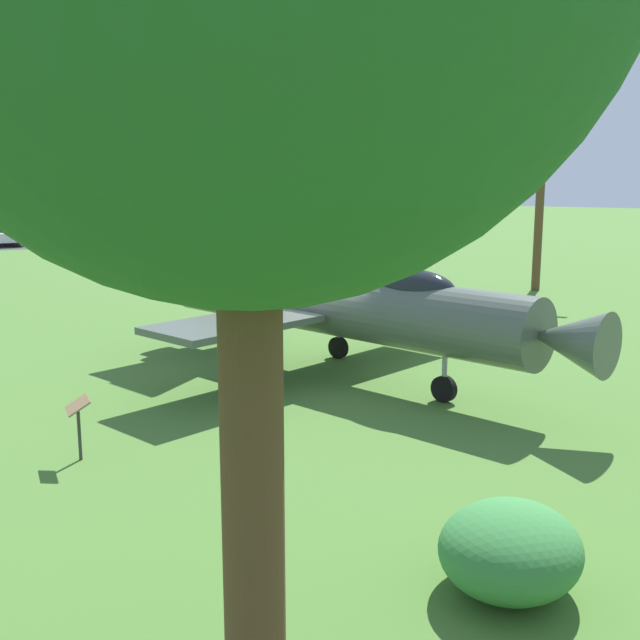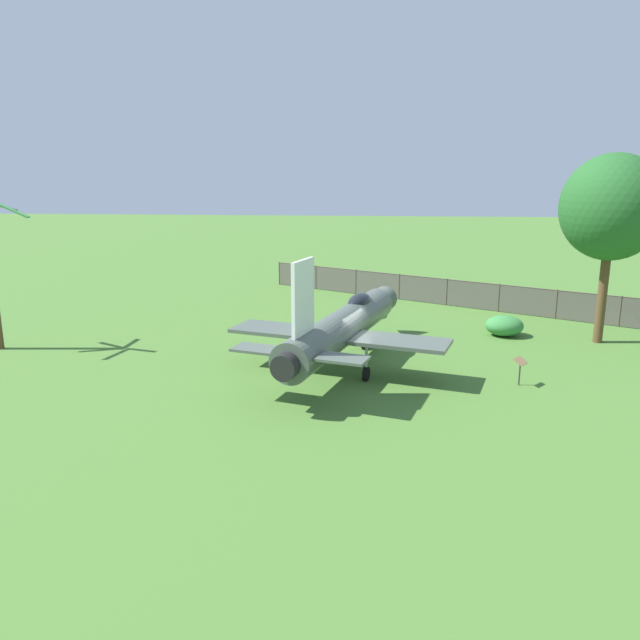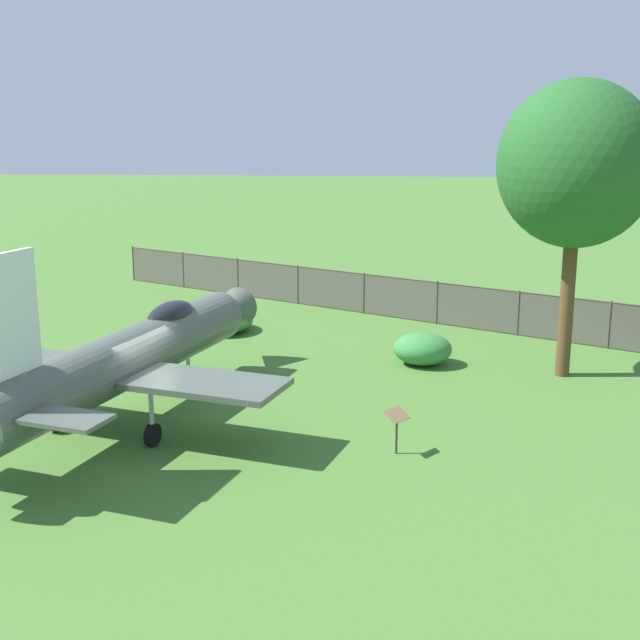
{
  "view_description": "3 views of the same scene",
  "coord_description": "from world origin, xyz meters",
  "px_view_note": "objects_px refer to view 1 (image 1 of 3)",
  "views": [
    {
      "loc": [
        17.11,
        8.33,
        5.1
      ],
      "look_at": [
        5.09,
        2.23,
        2.5
      ],
      "focal_mm": 43.51,
      "sensor_mm": 36.0,
      "label": 1
    },
    {
      "loc": [
        1.47,
        -25.66,
        8.37
      ],
      "look_at": [
        -0.91,
        -0.38,
        2.28
      ],
      "focal_mm": 34.36,
      "sensor_mm": 36.0,
      "label": 2
    },
    {
      "loc": [
        7.01,
        -21.25,
        8.18
      ],
      "look_at": [
        5.09,
        2.23,
        2.5
      ],
      "focal_mm": 47.33,
      "sensor_mm": 36.0,
      "label": 3
    }
  ],
  "objects_px": {
    "info_plaque": "(78,414)",
    "display_jet": "(343,303)",
    "parked_car_red": "(181,228)",
    "parked_car_yellow": "(72,232)",
    "shrub_by_tree": "(510,549)",
    "palm_tree": "(540,198)",
    "parked_car_white": "(8,234)",
    "parked_car_black": "(124,230)"
  },
  "relations": [
    {
      "from": "shrub_by_tree",
      "to": "parked_car_black",
      "type": "distance_m",
      "value": 51.66
    },
    {
      "from": "parked_car_black",
      "to": "parked_car_white",
      "type": "bearing_deg",
      "value": 91.53
    },
    {
      "from": "palm_tree",
      "to": "display_jet",
      "type": "bearing_deg",
      "value": -4.28
    },
    {
      "from": "parked_car_red",
      "to": "parked_car_black",
      "type": "bearing_deg",
      "value": 94.02
    },
    {
      "from": "parked_car_white",
      "to": "shrub_by_tree",
      "type": "bearing_deg",
      "value": 3.64
    },
    {
      "from": "parked_car_yellow",
      "to": "shrub_by_tree",
      "type": "bearing_deg",
      "value": 1.88
    },
    {
      "from": "info_plaque",
      "to": "display_jet",
      "type": "bearing_deg",
      "value": 166.01
    },
    {
      "from": "palm_tree",
      "to": "parked_car_red",
      "type": "bearing_deg",
      "value": -115.57
    },
    {
      "from": "parked_car_red",
      "to": "parked_car_yellow",
      "type": "bearing_deg",
      "value": 92.67
    },
    {
      "from": "shrub_by_tree",
      "to": "parked_car_white",
      "type": "relative_size",
      "value": 0.41
    },
    {
      "from": "parked_car_red",
      "to": "info_plaque",
      "type": "bearing_deg",
      "value": 168.01
    },
    {
      "from": "parked_car_yellow",
      "to": "parked_car_black",
      "type": "bearing_deg",
      "value": 89.62
    },
    {
      "from": "parked_car_red",
      "to": "palm_tree",
      "type": "bearing_deg",
      "value": -162.29
    },
    {
      "from": "parked_car_black",
      "to": "parked_car_yellow",
      "type": "height_order",
      "value": "parked_car_yellow"
    },
    {
      "from": "parked_car_yellow",
      "to": "parked_car_white",
      "type": "distance_m",
      "value": 4.29
    },
    {
      "from": "shrub_by_tree",
      "to": "parked_car_yellow",
      "type": "relative_size",
      "value": 0.42
    },
    {
      "from": "palm_tree",
      "to": "info_plaque",
      "type": "relative_size",
      "value": 6.48
    },
    {
      "from": "shrub_by_tree",
      "to": "parked_car_black",
      "type": "height_order",
      "value": "parked_car_black"
    },
    {
      "from": "info_plaque",
      "to": "parked_car_white",
      "type": "distance_m",
      "value": 44.98
    },
    {
      "from": "display_jet",
      "to": "parked_car_white",
      "type": "xyz_separation_m",
      "value": [
        -21.69,
        -36.25,
        -1.11
      ]
    },
    {
      "from": "shrub_by_tree",
      "to": "parked_car_yellow",
      "type": "bearing_deg",
      "value": -129.91
    },
    {
      "from": "parked_car_red",
      "to": "parked_car_yellow",
      "type": "height_order",
      "value": "parked_car_yellow"
    },
    {
      "from": "shrub_by_tree",
      "to": "parked_car_red",
      "type": "relative_size",
      "value": 0.46
    },
    {
      "from": "info_plaque",
      "to": "parked_car_black",
      "type": "distance_m",
      "value": 45.59
    },
    {
      "from": "palm_tree",
      "to": "parked_car_red",
      "type": "xyz_separation_m",
      "value": [
        -14.16,
        -29.59,
        -3.18
      ]
    },
    {
      "from": "shrub_by_tree",
      "to": "parked_car_red",
      "type": "bearing_deg",
      "value": -138.72
    },
    {
      "from": "display_jet",
      "to": "info_plaque",
      "type": "height_order",
      "value": "display_jet"
    },
    {
      "from": "parked_car_red",
      "to": "parked_car_yellow",
      "type": "distance_m",
      "value": 7.99
    },
    {
      "from": "info_plaque",
      "to": "parked_car_red",
      "type": "height_order",
      "value": "parked_car_red"
    },
    {
      "from": "shrub_by_tree",
      "to": "info_plaque",
      "type": "relative_size",
      "value": 1.73
    },
    {
      "from": "info_plaque",
      "to": "parked_car_yellow",
      "type": "xyz_separation_m",
      "value": [
        -32.22,
        -31.74,
        -0.07
      ]
    },
    {
      "from": "display_jet",
      "to": "palm_tree",
      "type": "xyz_separation_m",
      "value": [
        -16.92,
        1.27,
        2.07
      ]
    },
    {
      "from": "shrub_by_tree",
      "to": "parked_car_black",
      "type": "xyz_separation_m",
      "value": [
        -35.92,
        -37.14,
        0.22
      ]
    },
    {
      "from": "palm_tree",
      "to": "shrub_by_tree",
      "type": "height_order",
      "value": "palm_tree"
    },
    {
      "from": "palm_tree",
      "to": "shrub_by_tree",
      "type": "distance_m",
      "value": 25.75
    },
    {
      "from": "shrub_by_tree",
      "to": "parked_car_yellow",
      "type": "distance_m",
      "value": 51.68
    },
    {
      "from": "palm_tree",
      "to": "parked_car_black",
      "type": "relative_size",
      "value": 1.77
    },
    {
      "from": "info_plaque",
      "to": "parked_car_yellow",
      "type": "bearing_deg",
      "value": -135.44
    },
    {
      "from": "display_jet",
      "to": "shrub_by_tree",
      "type": "relative_size",
      "value": 6.56
    },
    {
      "from": "display_jet",
      "to": "shrub_by_tree",
      "type": "xyz_separation_m",
      "value": [
        8.14,
        6.11,
        -1.35
      ]
    },
    {
      "from": "parked_car_red",
      "to": "parked_car_black",
      "type": "distance_m",
      "value": 4.27
    },
    {
      "from": "palm_tree",
      "to": "shrub_by_tree",
      "type": "bearing_deg",
      "value": 10.94
    }
  ]
}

